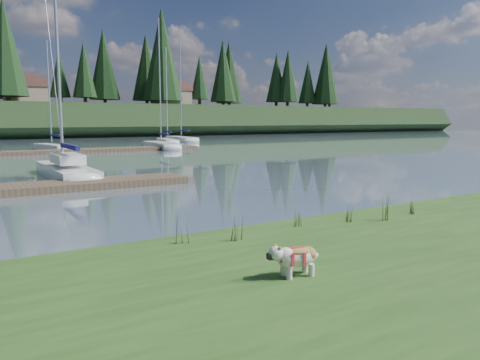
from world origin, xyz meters
TOP-DOWN VIEW (x-y plane):
  - ground at (0.00, 30.00)m, footprint 200.00×200.00m
  - bank at (0.00, -6.00)m, footprint 60.00×9.00m
  - bulldog at (-0.31, -4.88)m, footprint 0.88×0.45m
  - sailboat_main at (-0.09, 13.64)m, footprint 1.71×8.29m
  - dock_far at (2.00, 30.00)m, footprint 26.00×2.20m
  - sailboat_bg_2 at (2.86, 34.19)m, footprint 2.42×6.43m
  - sailboat_bg_3 at (12.69, 32.66)m, footprint 2.55×8.56m
  - sailboat_bg_4 at (16.40, 39.51)m, footprint 2.96×7.41m
  - sailboat_bg_5 at (20.29, 44.52)m, footprint 2.35×8.71m
  - weed_0 at (0.05, -2.54)m, footprint 0.17×0.14m
  - weed_1 at (1.87, -2.21)m, footprint 0.17×0.14m
  - weed_2 at (4.14, -2.84)m, footprint 0.17×0.14m
  - weed_3 at (-1.01, -2.17)m, footprint 0.17×0.14m
  - weed_4 at (3.23, -2.48)m, footprint 0.17×0.14m
  - weed_5 at (5.27, -2.69)m, footprint 0.17×0.14m
  - mud_lip at (0.00, -1.60)m, footprint 60.00×0.50m
  - conifer_4 at (3.00, 66.00)m, footprint 6.16×6.16m
  - conifer_5 at (15.00, 70.00)m, footprint 3.96×3.96m
  - conifer_6 at (28.00, 68.00)m, footprint 7.04×7.04m
  - conifer_7 at (42.00, 71.00)m, footprint 5.28×5.28m
  - conifer_8 at (55.00, 67.00)m, footprint 4.62×4.62m
  - conifer_9 at (68.00, 70.00)m, footprint 5.94×5.94m
  - house_1 at (6.00, 71.00)m, footprint 6.30×5.30m
  - house_2 at (30.00, 69.00)m, footprint 6.30×5.30m

SIDE VIEW (x-z plane):
  - ground at x=0.00m, z-range 0.00..0.00m
  - mud_lip at x=0.00m, z-range 0.00..0.14m
  - dock_far at x=2.00m, z-range 0.00..0.30m
  - bank at x=0.00m, z-range 0.00..0.35m
  - sailboat_bg_5 at x=20.29m, z-range -5.80..6.43m
  - sailboat_bg_3 at x=12.69m, z-range -5.85..6.49m
  - sailboat_bg_4 at x=16.40m, z-range -5.07..5.73m
  - sailboat_bg_2 at x=2.86m, z-range -4.50..5.17m
  - sailboat_main at x=-0.09m, z-range -5.56..6.40m
  - weed_4 at x=3.23m, z-range 0.31..0.76m
  - weed_1 at x=1.87m, z-range 0.31..0.77m
  - weed_5 at x=5.27m, z-range 0.31..0.80m
  - weed_3 at x=-1.01m, z-range 0.30..0.88m
  - weed_0 at x=0.05m, z-range 0.30..0.89m
  - bulldog at x=-0.31m, z-range 0.42..0.94m
  - weed_2 at x=4.14m, z-range 0.29..1.07m
  - house_1 at x=6.00m, z-range 4.99..9.64m
  - house_2 at x=30.00m, z-range 4.99..9.64m
  - conifer_5 at x=15.00m, z-range 5.65..16.00m
  - conifer_8 at x=55.00m, z-range 5.62..17.40m
  - conifer_7 at x=42.00m, z-range 5.59..18.79m
  - conifer_9 at x=68.00m, z-range 5.55..20.18m
  - conifer_4 at x=3.00m, z-range 5.54..20.64m
  - conifer_6 at x=28.00m, z-range 5.49..22.49m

